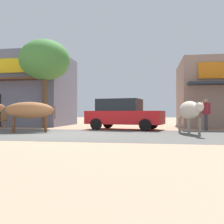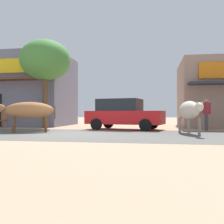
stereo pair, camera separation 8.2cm
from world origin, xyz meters
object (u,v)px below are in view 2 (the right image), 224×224
Objects in this scene: parked_hatchback_car at (124,114)px; cow_near_brown at (29,111)px; roadside_tree at (45,61)px; cow_far_dark at (189,110)px; pedestrian_by_shop at (206,112)px; cafe_chair_near_tree at (3,119)px.

parked_hatchback_car is 1.65× the size of cow_near_brown.
roadside_tree is 1.99× the size of cow_near_brown.
cow_near_brown is 7.16m from cow_far_dark.
roadside_tree is 5.69m from parked_hatchback_car.
pedestrian_by_shop reaches higher than cafe_chair_near_tree.
roadside_tree is 9.49m from pedestrian_by_shop.
cow_near_brown is 1.61× the size of pedestrian_by_shop.
cafe_chair_near_tree is at bearing 178.95° from parked_hatchback_car.
roadside_tree is at bearing 9.66° from cafe_chair_near_tree.
roadside_tree is 3.21× the size of pedestrian_by_shop.
parked_hatchback_car is at bearing -1.05° from cafe_chair_near_tree.
cow_far_dark reaches higher than cow_near_brown.
cow_far_dark reaches higher than cafe_chair_near_tree.
pedestrian_by_shop is at bearing 18.05° from cow_near_brown.
cafe_chair_near_tree is at bearing 178.99° from pedestrian_by_shop.
pedestrian_by_shop is 11.43m from cafe_chair_near_tree.
pedestrian_by_shop is (1.14, 2.36, -0.06)m from cow_far_dark.
parked_hatchback_car is at bearing 34.48° from cow_near_brown.
cow_near_brown is at bearing -78.48° from roadside_tree.
roadside_tree is at bearing 101.52° from cow_near_brown.
roadside_tree reaches higher than parked_hatchback_car.
cow_far_dark is 1.65× the size of pedestrian_by_shop.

